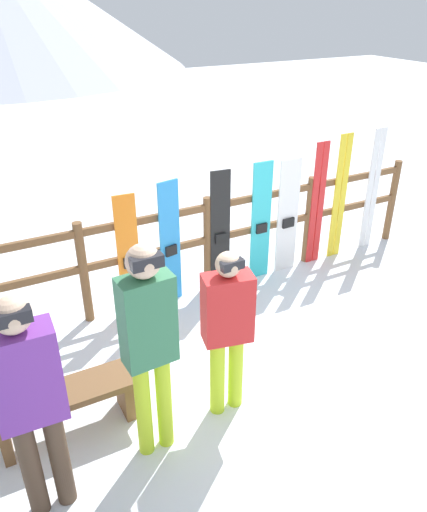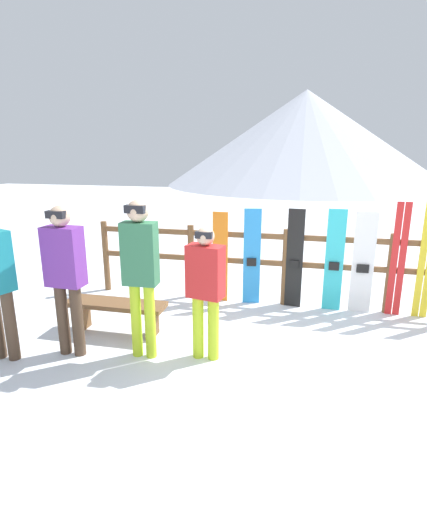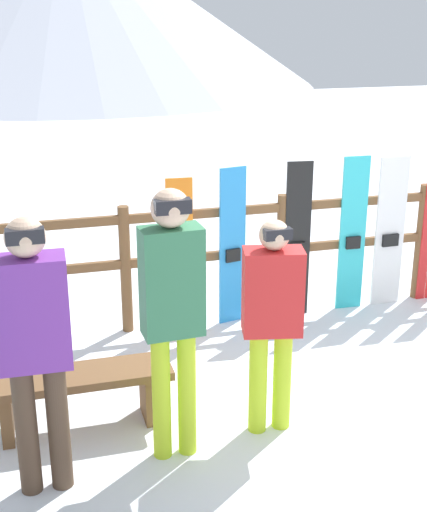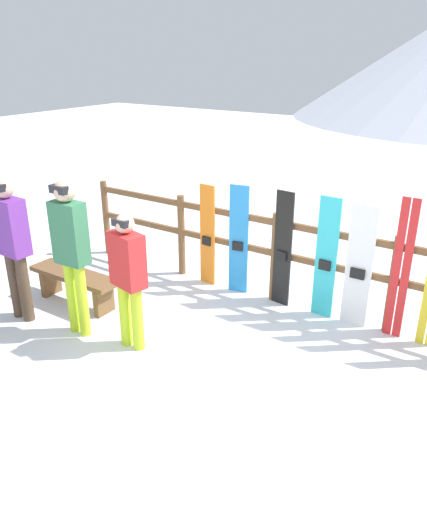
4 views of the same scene
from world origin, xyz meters
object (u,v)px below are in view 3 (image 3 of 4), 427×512
Objects in this scene: snowboard_black_stripe at (297,240)px; snowboard_orange at (180,255)px; snowboard_cyan at (352,235)px; person_red at (272,312)px; snowboard_white at (390,233)px; person_plaid_green at (172,303)px; bench at (78,387)px; person_purple at (34,338)px; snowboard_blue at (232,247)px.

snowboard_orange is at bearing -180.00° from snowboard_black_stripe.
snowboard_cyan reaches higher than snowboard_black_stripe.
snowboard_black_stripe is (0.92, 1.81, -0.15)m from person_red.
snowboard_white is at bearing -0.00° from snowboard_black_stripe.
person_plaid_green is 2.03m from snowboard_orange.
snowboard_orange is (1.07, 1.45, 0.39)m from bench.
person_plaid_green reaches higher than snowboard_black_stripe.
person_red reaches higher than snowboard_cyan.
person_purple is 1.23× the size of snowboard_orange.
snowboard_blue is at bearing 48.50° from person_purple.
snowboard_cyan is 1.02× the size of snowboard_white.
snowboard_blue is at bearing 42.71° from bench.
snowboard_cyan is (2.77, 1.45, 0.43)m from bench.
person_plaid_green is 1.18× the size of person_red.
snowboard_cyan reaches higher than snowboard_white.
person_purple is at bearing -131.50° from snowboard_blue.
person_plaid_green is 2.55m from snowboard_black_stripe.
snowboard_cyan is at bearing 41.37° from person_plaid_green.
person_plaid_green is 1.21× the size of snowboard_black_stripe.
snowboard_orange is 1.70m from snowboard_cyan.
snowboard_cyan is (1.21, 0.00, 0.02)m from snowboard_blue.
snowboard_blue is (1.57, 1.45, 0.42)m from bench.
person_purple is at bearing -140.06° from snowboard_black_stripe.
snowboard_cyan is at bearing 34.25° from person_purple.
person_red reaches higher than snowboard_orange.
snowboard_orange is at bearing -180.00° from snowboard_cyan.
person_red is at bearing 9.38° from person_purple.
person_plaid_green reaches higher than snowboard_blue.
bench is 0.98m from person_purple.
snowboard_blue is 0.99× the size of snowboard_white.
snowboard_black_stripe is (2.47, 2.07, -0.28)m from person_purple.
person_plaid_green is at bearing -104.28° from snowboard_orange.
person_purple is (-0.26, -0.62, 0.71)m from bench.
snowboard_blue is 1.21m from snowboard_cyan.
snowboard_orange is at bearing 57.14° from person_purple.
person_plaid_green reaches higher than snowboard_orange.
snowboard_orange is at bearing 96.77° from person_red.
snowboard_blue is 0.64m from snowboard_black_stripe.
snowboard_orange is at bearing 53.43° from bench.
person_plaid_green is 2.20m from snowboard_blue.
person_purple is 1.15× the size of snowboard_cyan.
snowboard_orange is 0.49m from snowboard_blue.
snowboard_black_stripe is at bearing 63.12° from person_red.
person_plaid_green is at bearing 9.24° from person_purple.
person_purple is 2.78m from snowboard_blue.
snowboard_white is (2.59, 1.93, -0.35)m from person_plaid_green.
person_plaid_green reaches higher than snowboard_white.
snowboard_orange is at bearing -179.99° from snowboard_blue.
person_red is at bearing 9.54° from person_plaid_green.
snowboard_white is at bearing 0.00° from snowboard_orange.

